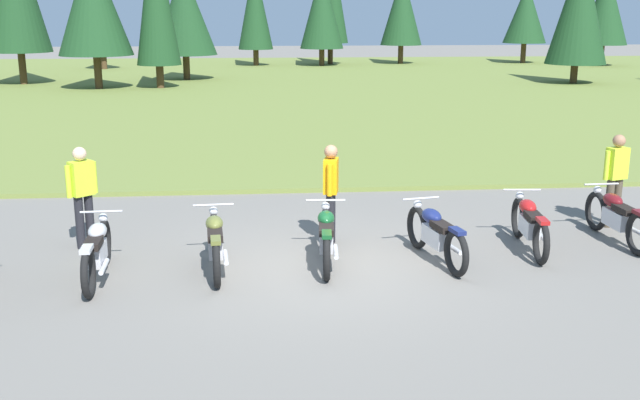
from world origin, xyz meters
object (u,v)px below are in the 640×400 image
at_px(motorcycle_silver, 97,251).
at_px(motorcycle_navy, 436,234).
at_px(rider_checking_bike, 616,175).
at_px(motorcycle_maroon, 616,217).
at_px(motorcycle_olive, 215,242).
at_px(motorcycle_red, 529,224).
at_px(rider_in_hivis_vest, 331,188).
at_px(motorcycle_british_green, 326,237).
at_px(rider_with_back_turned, 82,191).

relative_size(motorcycle_silver, motorcycle_navy, 1.01).
bearing_deg(rider_checking_bike, motorcycle_maroon, -112.27).
height_order(motorcycle_olive, rider_checking_bike, rider_checking_bike).
height_order(motorcycle_maroon, rider_checking_bike, rider_checking_bike).
bearing_deg(motorcycle_red, rider_in_hivis_vest, 169.53).
bearing_deg(motorcycle_olive, motorcycle_red, 6.58).
distance_m(motorcycle_silver, motorcycle_maroon, 8.35).
height_order(motorcycle_british_green, motorcycle_red, same).
distance_m(rider_with_back_turned, rider_checking_bike, 9.16).
relative_size(rider_with_back_turned, rider_in_hivis_vest, 1.00).
distance_m(motorcycle_navy, rider_with_back_turned, 5.69).
bearing_deg(rider_with_back_turned, rider_checking_bike, 2.85).
bearing_deg(rider_in_hivis_vest, motorcycle_olive, -147.69).
relative_size(motorcycle_red, rider_with_back_turned, 1.26).
relative_size(motorcycle_olive, motorcycle_red, 1.00).
distance_m(rider_in_hivis_vest, rider_checking_bike, 5.17).
bearing_deg(rider_checking_bike, motorcycle_navy, -155.80).
height_order(motorcycle_red, rider_checking_bike, rider_checking_bike).
bearing_deg(rider_in_hivis_vest, motorcycle_red, -10.47).
distance_m(motorcycle_silver, motorcycle_olive, 1.69).
bearing_deg(motorcycle_navy, rider_with_back_turned, 168.15).
bearing_deg(rider_with_back_turned, rider_in_hivis_vest, -2.13).
xyz_separation_m(motorcycle_silver, motorcycle_maroon, (8.28, 1.14, 0.00)).
height_order(motorcycle_red, motorcycle_maroon, same).
bearing_deg(motorcycle_maroon, rider_with_back_turned, 177.16).
xyz_separation_m(motorcycle_british_green, rider_with_back_turned, (-3.85, 1.16, 0.51)).
height_order(motorcycle_british_green, rider_in_hivis_vest, rider_in_hivis_vest).
distance_m(motorcycle_olive, rider_with_back_turned, 2.60).
height_order(motorcycle_navy, rider_with_back_turned, rider_with_back_turned).
distance_m(motorcycle_olive, rider_in_hivis_vest, 2.23).
bearing_deg(motorcycle_olive, motorcycle_maroon, 7.55).
distance_m(motorcycle_red, rider_in_hivis_vest, 3.26).
xyz_separation_m(motorcycle_red, rider_in_hivis_vest, (-3.17, 0.59, 0.51)).
bearing_deg(rider_with_back_turned, motorcycle_olive, -31.02).
bearing_deg(motorcycle_olive, rider_in_hivis_vest, 32.31).
xyz_separation_m(motorcycle_silver, motorcycle_british_green, (3.34, 0.41, 0.00)).
bearing_deg(motorcycle_british_green, motorcycle_red, 7.33).
xyz_separation_m(motorcycle_olive, motorcycle_navy, (3.36, 0.15, 0.00)).
bearing_deg(motorcycle_maroon, motorcycle_british_green, -171.61).
relative_size(motorcycle_british_green, rider_with_back_turned, 1.26).
height_order(rider_with_back_turned, rider_checking_bike, same).
distance_m(motorcycle_olive, motorcycle_red, 5.04).
xyz_separation_m(motorcycle_olive, rider_in_hivis_vest, (1.84, 1.16, 0.51)).
relative_size(motorcycle_olive, rider_in_hivis_vest, 1.26).
bearing_deg(motorcycle_red, motorcycle_maroon, 10.57).
distance_m(motorcycle_silver, motorcycle_red, 6.73).
relative_size(motorcycle_olive, motorcycle_british_green, 1.00).
distance_m(motorcycle_silver, motorcycle_british_green, 3.37).
height_order(motorcycle_maroon, rider_with_back_turned, rider_with_back_turned).
relative_size(motorcycle_british_green, motorcycle_navy, 1.01).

